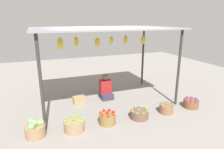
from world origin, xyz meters
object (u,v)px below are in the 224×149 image
at_px(basket_limes, 139,114).
at_px(basket_red_tomatoes, 107,118).
at_px(basket_green_apples, 74,125).
at_px(basket_purple_onions, 191,103).
at_px(wooden_crate_near_vendor, 79,100).
at_px(basket_cabbages, 35,129).
at_px(vendor_person, 106,89).
at_px(basket_green_chilies, 166,108).

bearing_deg(basket_limes, basket_red_tomatoes, 177.09).
bearing_deg(basket_green_apples, basket_purple_onions, -0.23).
bearing_deg(wooden_crate_near_vendor, basket_cabbages, -133.47).
bearing_deg(basket_cabbages, basket_red_tomatoes, -2.42).
bearing_deg(vendor_person, basket_green_chilies, -52.65).
distance_m(basket_cabbages, basket_limes, 2.40).
relative_size(basket_purple_onions, wooden_crate_near_vendor, 1.20).
bearing_deg(basket_purple_onions, wooden_crate_near_vendor, 154.56).
bearing_deg(basket_red_tomatoes, basket_limes, -2.91).
height_order(vendor_person, basket_red_tomatoes, vendor_person).
height_order(basket_green_apples, basket_limes, basket_green_apples).
relative_size(vendor_person, basket_red_tomatoes, 2.00).
distance_m(basket_green_apples, basket_green_chilies, 2.40).
bearing_deg(basket_green_chilies, basket_red_tomatoes, 178.65).
bearing_deg(basket_purple_onions, vendor_person, 143.15).
bearing_deg(basket_cabbages, basket_limes, -2.59).
bearing_deg(vendor_person, basket_red_tomatoes, -108.11).
xyz_separation_m(basket_red_tomatoes, basket_green_chilies, (1.62, -0.04, -0.02)).
xyz_separation_m(basket_limes, basket_purple_onions, (1.64, 0.02, 0.01)).
distance_m(vendor_person, basket_red_tomatoes, 1.55).
xyz_separation_m(basket_cabbages, basket_limes, (2.40, -0.11, -0.06)).
relative_size(basket_green_chilies, basket_purple_onions, 0.89).
distance_m(vendor_person, basket_cabbages, 2.48).
xyz_separation_m(vendor_person, basket_purple_onions, (1.98, -1.49, -0.18)).
bearing_deg(basket_green_apples, basket_limes, -1.18).
height_order(basket_green_apples, basket_red_tomatoes, basket_red_tomatoes).
height_order(vendor_person, wooden_crate_near_vendor, vendor_person).
relative_size(basket_green_apples, basket_purple_onions, 1.12).
height_order(vendor_person, basket_purple_onions, vendor_person).
relative_size(basket_red_tomatoes, basket_limes, 0.88).
bearing_deg(wooden_crate_near_vendor, basket_red_tomatoes, -74.20).
relative_size(vendor_person, basket_green_chilies, 2.16).
height_order(basket_limes, basket_green_chilies, basket_green_chilies).
height_order(vendor_person, basket_green_apples, vendor_person).
distance_m(basket_red_tomatoes, basket_purple_onions, 2.46).
bearing_deg(basket_red_tomatoes, basket_cabbages, 177.58).
bearing_deg(basket_green_chilies, basket_green_apples, 179.30).
xyz_separation_m(basket_cabbages, basket_green_apples, (0.80, -0.08, -0.04)).
distance_m(basket_limes, wooden_crate_near_vendor, 1.82).
bearing_deg(vendor_person, basket_purple_onions, -36.85).
bearing_deg(basket_green_chilies, wooden_crate_near_vendor, 145.68).
bearing_deg(wooden_crate_near_vendor, basket_purple_onions, -25.44).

